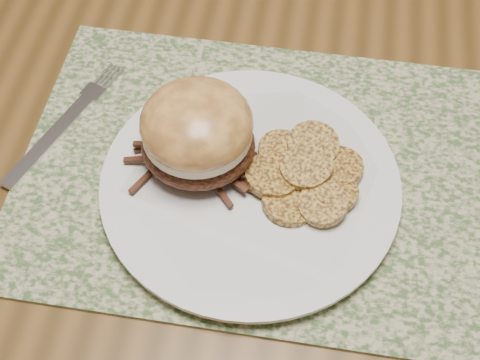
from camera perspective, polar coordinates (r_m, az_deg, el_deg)
name	(u,v)px	position (r m, az deg, el deg)	size (l,w,h in m)	color
dining_table	(440,195)	(0.75, 16.69, -1.25)	(1.50, 0.90, 0.75)	brown
placemat	(257,170)	(0.64, 1.44, 0.83)	(0.45, 0.33, 0.00)	#3F5C2F
dinner_plate	(250,185)	(0.62, 0.88, -0.42)	(0.26, 0.26, 0.02)	white
pork_sandwich	(197,132)	(0.60, -3.67, 4.07)	(0.11, 0.11, 0.08)	black
roasted_potatoes	(306,174)	(0.61, 5.67, 0.49)	(0.11, 0.13, 0.03)	#B58B35
fork	(66,122)	(0.69, -14.63, 4.82)	(0.08, 0.17, 0.00)	silver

